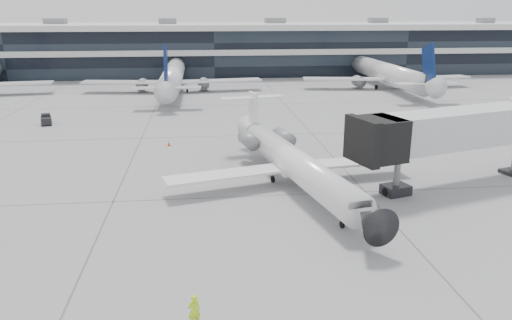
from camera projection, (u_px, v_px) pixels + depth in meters
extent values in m
plane|color=gray|center=(242.00, 197.00, 39.47)|extent=(220.00, 220.00, 0.00)
cube|color=black|center=(213.00, 51.00, 116.07)|extent=(170.00, 22.00, 10.00)
cylinder|color=white|center=(295.00, 164.00, 40.92)|extent=(6.63, 21.44, 2.41)
cone|color=black|center=(370.00, 220.00, 30.04)|extent=(2.86, 2.93, 2.41)
cone|color=white|center=(252.00, 129.00, 51.90)|extent=(2.81, 3.25, 2.29)
cube|color=white|center=(225.00, 175.00, 40.22)|extent=(10.07, 4.86, 0.20)
cube|color=white|center=(353.00, 162.00, 43.61)|extent=(10.02, 3.58, 0.20)
cylinder|color=slate|center=(249.00, 140.00, 46.96)|extent=(1.92, 3.24, 1.34)
cylinder|color=slate|center=(284.00, 137.00, 48.01)|extent=(1.92, 3.24, 1.34)
cube|color=white|center=(253.00, 112.00, 50.87)|extent=(0.71, 2.32, 4.01)
cube|color=white|center=(252.00, 98.00, 50.78)|extent=(6.57, 2.68, 0.14)
cylinder|color=black|center=(342.00, 225.00, 33.73)|extent=(0.26, 0.52, 0.50)
cylinder|color=black|center=(273.00, 179.00, 42.67)|extent=(0.32, 0.60, 0.57)
cylinder|color=black|center=(302.00, 176.00, 43.45)|extent=(0.32, 0.60, 0.57)
cube|color=#A6A9AB|center=(462.00, 128.00, 40.92)|extent=(16.20, 7.75, 2.97)
cube|color=black|center=(380.00, 139.00, 37.84)|extent=(3.91, 4.36, 3.19)
cylinder|color=slate|center=(397.00, 175.00, 39.49)|extent=(0.50, 0.50, 3.19)
cube|color=black|center=(396.00, 190.00, 39.84)|extent=(2.43, 2.13, 0.80)
imported|color=#BCF219|center=(194.00, 311.00, 23.03)|extent=(0.71, 0.57, 1.68)
cone|color=#FF320D|center=(169.00, 144.00, 54.11)|extent=(0.34, 0.34, 0.53)
cube|color=#FF320D|center=(169.00, 146.00, 54.18)|extent=(0.39, 0.39, 0.03)
cube|color=black|center=(46.00, 120.00, 64.14)|extent=(1.80, 2.41, 0.88)
cube|color=black|center=(46.00, 115.00, 64.40)|extent=(1.27, 1.14, 0.49)
cylinder|color=black|center=(42.00, 122.00, 64.73)|extent=(0.29, 0.46, 0.43)
cylinder|color=black|center=(51.00, 121.00, 65.12)|extent=(0.29, 0.46, 0.43)
cylinder|color=black|center=(42.00, 125.00, 63.35)|extent=(0.29, 0.46, 0.43)
cylinder|color=black|center=(51.00, 124.00, 63.73)|extent=(0.29, 0.46, 0.43)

